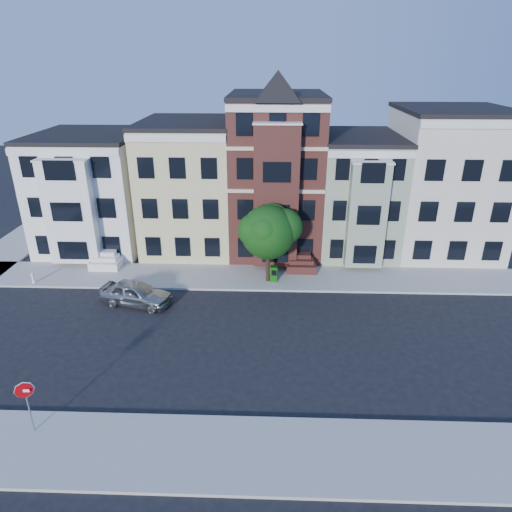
{
  "coord_description": "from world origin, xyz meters",
  "views": [
    {
      "loc": [
        -0.34,
        -21.65,
        14.85
      ],
      "look_at": [
        -1.18,
        2.52,
        4.2
      ],
      "focal_mm": 32.0,
      "sensor_mm": 36.0,
      "label": 1
    }
  ],
  "objects_px": {
    "street_tree": "(268,236)",
    "fire_hydrant": "(33,279)",
    "newspaper_box": "(274,274)",
    "parked_car": "(136,293)",
    "stop_sign": "(28,404)"
  },
  "relations": [
    {
      "from": "parked_car",
      "to": "street_tree",
      "type": "bearing_deg",
      "value": -54.11
    },
    {
      "from": "street_tree",
      "to": "fire_hydrant",
      "type": "relative_size",
      "value": 10.99
    },
    {
      "from": "street_tree",
      "to": "parked_car",
      "type": "relative_size",
      "value": 1.47
    },
    {
      "from": "street_tree",
      "to": "fire_hydrant",
      "type": "bearing_deg",
      "value": -176.71
    },
    {
      "from": "street_tree",
      "to": "fire_hydrant",
      "type": "height_order",
      "value": "street_tree"
    },
    {
      "from": "parked_car",
      "to": "newspaper_box",
      "type": "relative_size",
      "value": 4.16
    },
    {
      "from": "newspaper_box",
      "to": "stop_sign",
      "type": "xyz_separation_m",
      "value": [
        -10.26,
        -14.54,
        0.89
      ]
    },
    {
      "from": "street_tree",
      "to": "newspaper_box",
      "type": "height_order",
      "value": "street_tree"
    },
    {
      "from": "street_tree",
      "to": "stop_sign",
      "type": "distance_m",
      "value": 17.65
    },
    {
      "from": "parked_car",
      "to": "stop_sign",
      "type": "height_order",
      "value": "stop_sign"
    },
    {
      "from": "fire_hydrant",
      "to": "stop_sign",
      "type": "distance_m",
      "value": 15.18
    },
    {
      "from": "newspaper_box",
      "to": "parked_car",
      "type": "bearing_deg",
      "value": -153.47
    },
    {
      "from": "newspaper_box",
      "to": "fire_hydrant",
      "type": "height_order",
      "value": "newspaper_box"
    },
    {
      "from": "newspaper_box",
      "to": "stop_sign",
      "type": "relative_size",
      "value": 0.39
    },
    {
      "from": "stop_sign",
      "to": "parked_car",
      "type": "bearing_deg",
      "value": 78.06
    }
  ]
}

